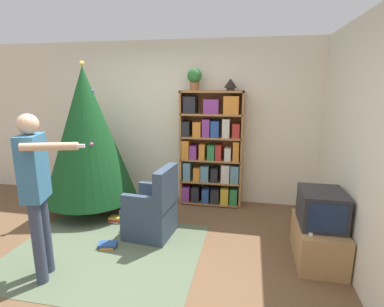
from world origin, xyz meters
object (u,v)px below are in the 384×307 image
bookshelf (211,151)px  christmas_tree (87,135)px  table_lamp (231,84)px  armchair (153,212)px  standing_person (36,185)px  potted_plant (195,78)px  television (322,208)px

bookshelf → christmas_tree: (-1.76, -0.61, 0.31)m
christmas_tree → table_lamp: christmas_tree is taller
table_lamp → christmas_tree: bearing=-163.0°
armchair → standing_person: 1.47m
standing_person → potted_plant: size_ratio=5.04×
television → potted_plant: 2.57m
potted_plant → christmas_tree: bearing=-157.4°
christmas_tree → potted_plant: (1.49, 0.62, 0.82)m
potted_plant → bookshelf: bearing=-1.5°
armchair → table_lamp: size_ratio=4.60×
armchair → standing_person: size_ratio=0.55×
television → table_lamp: 2.21m
table_lamp → television: bearing=-51.5°
christmas_tree → armchair: 1.57m
table_lamp → bookshelf: bearing=-178.5°
television → table_lamp: bearing=128.5°
table_lamp → armchair: bearing=-125.6°
television → armchair: 2.00m
television → bookshelf: bearing=134.9°
christmas_tree → standing_person: (0.38, -1.62, -0.21)m
bookshelf → television: size_ratio=3.46×
table_lamp → standing_person: bearing=-126.5°
christmas_tree → potted_plant: size_ratio=6.80×
television → potted_plant: potted_plant is taller
bookshelf → potted_plant: potted_plant is taller
christmas_tree → table_lamp: bearing=17.0°
christmas_tree → standing_person: christmas_tree is taller
christmas_tree → armchair: size_ratio=2.43×
bookshelf → christmas_tree: bearing=-160.8°
standing_person → potted_plant: bearing=136.6°
television → standing_person: standing_person is taller
television → potted_plant: (-1.65, 1.39, 1.39)m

